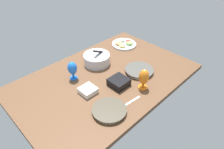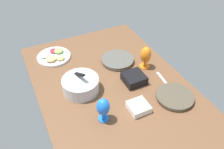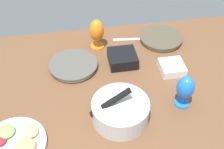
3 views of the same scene
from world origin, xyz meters
TOP-DOWN VIEW (x-y plane):
  - ground_plane at (0.00, 0.00)cm, footprint 160.00×104.00cm
  - dinner_plate_left at (-26.43, -32.22)cm, footprint 25.49×25.49cm
  - dinner_plate_right at (27.41, -16.14)cm, footprint 26.20×26.20cm
  - mixing_bowl at (9.00, 21.85)cm, footprint 26.60×25.52cm
  - fruit_platter at (55.13, 28.88)cm, footprint 27.33×27.33cm
  - hurricane_glass_blue at (-21.53, 18.41)cm, footprint 8.27×8.27cm
  - hurricane_glass_orange at (12.21, -32.41)cm, footprint 8.32×8.32cm
  - square_bowl_black at (0.50, -15.91)cm, footprint 14.98×14.98cm
  - square_bowl_white at (-24.18, -5.03)cm, footprint 12.48×12.48cm
  - fork_by_left_plate at (-7.09, -36.60)cm, footprint 18.09×3.66cm

SIDE VIEW (x-z plane):
  - ground_plane at x=0.00cm, z-range -4.00..0.00cm
  - fork_by_left_plate at x=-7.09cm, z-range 0.00..0.60cm
  - dinner_plate_left at x=-26.43cm, z-range 0.06..3.08cm
  - dinner_plate_right at x=27.41cm, z-range 0.06..3.19cm
  - fruit_platter at x=55.13cm, z-range -0.69..4.20cm
  - square_bowl_white at x=-24.18cm, z-range 0.26..4.87cm
  - square_bowl_black at x=0.50cm, z-range 0.36..6.67cm
  - mixing_bowl at x=9.00cm, z-range -2.98..13.86cm
  - hurricane_glass_blue at x=-21.53cm, z-range 1.93..19.17cm
  - hurricane_glass_orange at x=12.21cm, z-range 1.47..19.76cm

